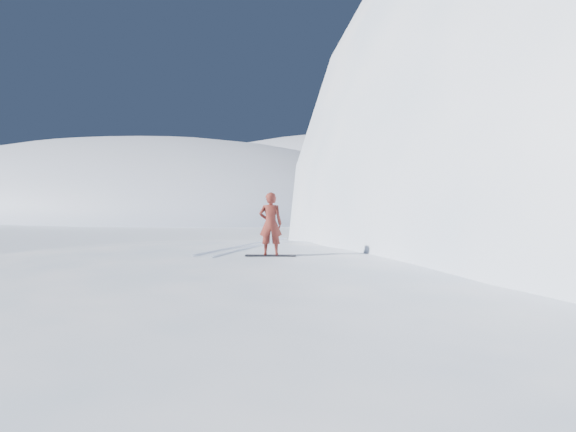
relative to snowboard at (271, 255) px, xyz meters
The scene contains 9 objects.
ground 3.72m from the snowboard, 111.71° to the right, with size 400.00×400.00×0.00m, color white.
near_ridge 2.44m from the snowboard, 97.66° to the left, with size 36.00×28.00×4.80m, color white.
far_ridge_a 91.35m from the snowboard, 141.08° to the left, with size 120.00×70.00×28.00m, color white.
far_ridge_c 114.97m from the snowboard, 110.92° to the left, with size 140.00×90.00×36.00m, color white.
wind_bumps 2.94m from the snowboard, 162.21° to the right, with size 16.00×14.40×1.00m.
snowboard is the anchor object (origin of this frame).
snowboarder 0.91m from the snowboard, ahead, with size 0.66×0.43×1.80m, color maroon.
vapor_plume 63.26m from the snowboard, 141.19° to the left, with size 11.44×9.15×8.01m, color white.
board_tracks 2.80m from the snowboard, 136.55° to the left, with size 1.23×5.99×0.04m.
Camera 1 is at (8.80, -9.77, 4.31)m, focal length 32.00 mm.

